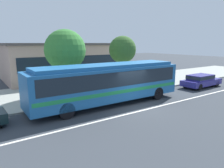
# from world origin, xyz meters

# --- Properties ---
(ground_plane) EXTENTS (120.00, 120.00, 0.00)m
(ground_plane) POSITION_xyz_m (0.00, 0.00, 0.00)
(ground_plane) COLOR #363B41
(sidewalk_slab) EXTENTS (60.00, 8.00, 0.12)m
(sidewalk_slab) POSITION_xyz_m (0.00, 7.05, 0.06)
(sidewalk_slab) COLOR #979C94
(sidewalk_slab) RESTS_ON ground_plane
(lane_stripe_center) EXTENTS (56.00, 0.16, 0.01)m
(lane_stripe_center) POSITION_xyz_m (0.00, -0.80, 0.00)
(lane_stripe_center) COLOR silver
(lane_stripe_center) RESTS_ON ground_plane
(transit_bus) EXTENTS (11.60, 2.62, 2.95)m
(transit_bus) POSITION_xyz_m (-1.14, 1.70, 1.72)
(transit_bus) COLOR #1E5D9A
(transit_bus) RESTS_ON ground_plane
(sedan_far_ahead) EXTENTS (4.65, 1.84, 1.29)m
(sedan_far_ahead) POSITION_xyz_m (9.89, 1.32, 0.72)
(sedan_far_ahead) COLOR navy
(sedan_far_ahead) RESTS_ON ground_plane
(pedestrian_waiting_near_sign) EXTENTS (0.48, 0.48, 1.69)m
(pedestrian_waiting_near_sign) POSITION_xyz_m (-0.12, 4.66, 1.11)
(pedestrian_waiting_near_sign) COLOR navy
(pedestrian_waiting_near_sign) RESTS_ON sidewalk_slab
(pedestrian_walking_along_curb) EXTENTS (0.44, 0.44, 1.64)m
(pedestrian_walking_along_curb) POSITION_xyz_m (-4.08, 3.92, 1.08)
(pedestrian_walking_along_curb) COLOR #1A294D
(pedestrian_walking_along_curb) RESTS_ON sidewalk_slab
(pedestrian_standing_by_tree) EXTENTS (0.39, 0.39, 1.71)m
(pedestrian_standing_by_tree) POSITION_xyz_m (4.78, 3.95, 1.12)
(pedestrian_standing_by_tree) COLOR #3D273E
(pedestrian_standing_by_tree) RESTS_ON sidewalk_slab
(bus_stop_sign) EXTENTS (0.17, 0.43, 2.29)m
(bus_stop_sign) POSITION_xyz_m (1.88, 3.71, 1.60)
(bus_stop_sign) COLOR gray
(bus_stop_sign) RESTS_ON sidewalk_slab
(street_tree_near_stop) EXTENTS (3.37, 3.37, 5.42)m
(street_tree_near_stop) POSITION_xyz_m (-2.69, 5.80, 3.84)
(street_tree_near_stop) COLOR brown
(street_tree_near_stop) RESTS_ON sidewalk_slab
(street_tree_mid_block) EXTENTS (2.70, 2.70, 5.02)m
(street_tree_mid_block) POSITION_xyz_m (3.42, 6.03, 3.75)
(street_tree_mid_block) COLOR brown
(street_tree_mid_block) RESTS_ON sidewalk_slab
(station_building) EXTENTS (14.57, 8.82, 4.43)m
(station_building) POSITION_xyz_m (0.82, 14.57, 2.22)
(station_building) COLOR tan
(station_building) RESTS_ON ground_plane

